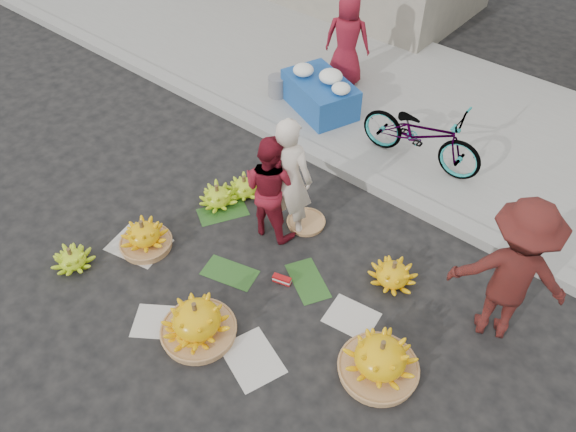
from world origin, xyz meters
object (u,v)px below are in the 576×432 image
Objects in this scene: banana_bunch_4 at (380,359)px; bicycle at (422,134)px; banana_bunch_0 at (144,236)px; flower_table at (320,93)px; vendor_cream at (288,178)px.

bicycle is (-1.40, 3.14, 0.35)m from banana_bunch_4.
flower_table reaches higher than banana_bunch_0.
banana_bunch_0 is 3.97m from bicycle.
banana_bunch_4 is at bearing 136.91° from vendor_cream.
banana_bunch_4 is 0.48× the size of vendor_cream.
vendor_cream is 2.66m from flower_table.
banana_bunch_0 is 3.22m from banana_bunch_4.
bicycle is (1.80, 3.52, 0.41)m from banana_bunch_0.
banana_bunch_4 is 2.36m from vendor_cream.
flower_table is at bearing 81.14° from bicycle.
banana_bunch_0 is 0.35× the size of bicycle.
flower_table is at bearing 91.38° from banana_bunch_0.
vendor_cream is 0.94× the size of bicycle.
vendor_cream is (-2.04, 1.01, 0.60)m from banana_bunch_4.
banana_bunch_0 is 0.45× the size of flower_table.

